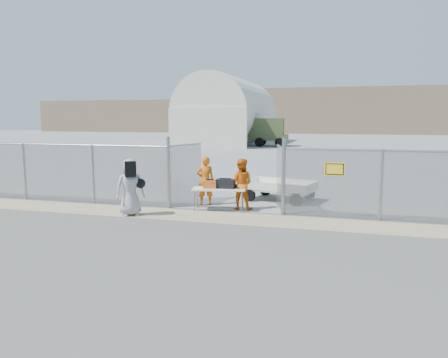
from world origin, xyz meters
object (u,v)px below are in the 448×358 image
(security_worker_right, at_px, (241,184))
(utility_trailer, at_px, (280,190))
(visitor, at_px, (130,187))
(folding_table, at_px, (219,199))
(security_worker_left, at_px, (205,181))

(security_worker_right, bearing_deg, utility_trailer, -119.14)
(visitor, bearing_deg, folding_table, -2.68)
(visitor, xyz_separation_m, utility_trailer, (4.25, 3.90, -0.52))
(security_worker_left, xyz_separation_m, utility_trailer, (2.47, 1.58, -0.48))
(folding_table, xyz_separation_m, utility_trailer, (1.73, 2.35, 0.03))
(folding_table, relative_size, security_worker_left, 1.01)
(security_worker_left, distance_m, utility_trailer, 2.97)
(folding_table, relative_size, security_worker_right, 1.02)
(folding_table, distance_m, utility_trailer, 2.92)
(security_worker_right, distance_m, visitor, 3.73)
(security_worker_left, height_order, utility_trailer, security_worker_left)
(folding_table, xyz_separation_m, visitor, (-2.52, -1.55, 0.54))
(security_worker_left, bearing_deg, visitor, 35.04)
(security_worker_left, relative_size, visitor, 0.96)
(folding_table, relative_size, visitor, 0.97)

